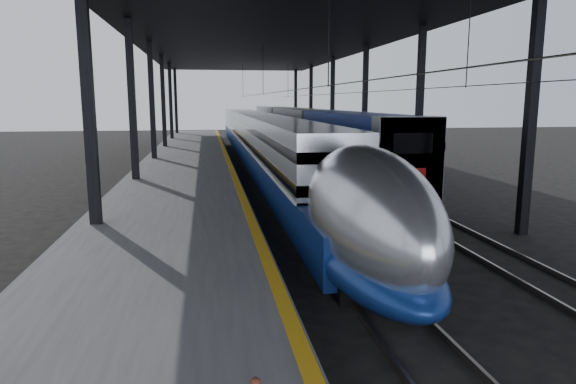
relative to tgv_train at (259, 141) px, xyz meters
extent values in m
plane|color=black|center=(-2.00, -27.98, -1.86)|extent=(160.00, 160.00, 0.00)
cube|color=#4C4C4F|center=(-5.50, -7.98, -1.36)|extent=(6.00, 80.00, 1.00)
cube|color=#C99213|center=(-2.70, -7.98, -0.85)|extent=(0.30, 80.00, 0.01)
cube|color=slate|center=(-0.72, -7.98, -1.78)|extent=(0.08, 80.00, 0.16)
cube|color=slate|center=(0.72, -7.98, -1.78)|extent=(0.08, 80.00, 0.16)
cube|color=slate|center=(4.28, -7.98, -1.78)|extent=(0.08, 80.00, 0.16)
cube|color=slate|center=(5.72, -7.98, -1.78)|extent=(0.08, 80.00, 0.16)
cube|color=black|center=(-7.80, -22.98, 2.64)|extent=(0.35, 0.35, 9.00)
cube|color=black|center=(7.60, -22.98, 2.64)|extent=(0.35, 0.35, 9.00)
cube|color=black|center=(-7.80, -12.98, 2.64)|extent=(0.35, 0.35, 9.00)
cube|color=black|center=(7.60, -12.98, 2.64)|extent=(0.35, 0.35, 9.00)
cube|color=black|center=(-7.80, -2.98, 2.64)|extent=(0.35, 0.35, 9.00)
cube|color=black|center=(7.60, -2.98, 2.64)|extent=(0.35, 0.35, 9.00)
cube|color=black|center=(-7.80, 7.02, 2.64)|extent=(0.35, 0.35, 9.00)
cube|color=black|center=(7.60, 7.02, 2.64)|extent=(0.35, 0.35, 9.00)
cube|color=black|center=(-7.80, 17.02, 2.64)|extent=(0.35, 0.35, 9.00)
cube|color=black|center=(7.60, 17.02, 2.64)|extent=(0.35, 0.35, 9.00)
cube|color=black|center=(-7.80, 27.02, 2.64)|extent=(0.35, 0.35, 9.00)
cube|color=black|center=(7.60, 27.02, 2.64)|extent=(0.35, 0.35, 9.00)
cube|color=black|center=(-0.10, -7.98, 7.39)|extent=(18.00, 75.00, 0.45)
cylinder|color=slate|center=(0.00, -7.98, 3.64)|extent=(0.03, 74.00, 0.03)
cylinder|color=slate|center=(5.00, -7.98, 3.64)|extent=(0.03, 74.00, 0.03)
cube|color=silver|center=(0.00, 4.02, 0.27)|extent=(2.68, 57.00, 3.70)
cube|color=navy|center=(0.00, 2.52, -0.89)|extent=(2.76, 62.00, 1.43)
cube|color=silver|center=(0.00, 4.02, -0.15)|extent=(2.77, 57.00, 0.09)
cube|color=black|center=(0.00, 4.02, 1.33)|extent=(2.72, 57.00, 0.39)
cube|color=black|center=(0.00, 4.02, 0.27)|extent=(2.72, 57.00, 0.39)
ellipsoid|color=silver|center=(0.00, -27.48, 0.13)|extent=(2.68, 8.40, 3.70)
ellipsoid|color=navy|center=(0.00, -27.48, -0.93)|extent=(2.76, 8.40, 1.57)
ellipsoid|color=black|center=(0.00, -30.08, 0.87)|extent=(1.39, 2.20, 0.83)
cube|color=black|center=(0.00, -27.48, -1.66)|extent=(2.03, 2.60, 0.40)
cube|color=black|center=(0.00, -5.48, -1.66)|extent=(2.03, 2.60, 0.40)
cube|color=navy|center=(5.00, -9.48, 0.33)|extent=(3.07, 18.00, 4.16)
cube|color=gray|center=(5.00, -17.88, 0.33)|extent=(3.12, 1.20, 4.22)
cube|color=black|center=(5.00, -18.50, 1.26)|extent=(1.86, 0.06, 0.93)
cube|color=#A90F0D|center=(5.00, -18.50, -0.16)|extent=(1.31, 0.06, 0.60)
cube|color=gray|center=(5.00, 9.52, 0.33)|extent=(3.07, 18.00, 4.16)
cube|color=gray|center=(5.00, 28.52, 0.33)|extent=(3.07, 18.00, 4.16)
cube|color=black|center=(5.00, -15.48, -1.68)|extent=(2.41, 2.40, 0.36)
cube|color=black|center=(5.00, 6.52, -1.68)|extent=(2.41, 2.40, 0.36)
camera|label=1|loc=(-4.14, -40.27, 3.11)|focal=32.00mm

